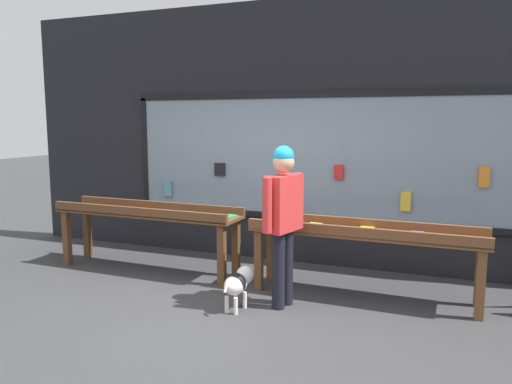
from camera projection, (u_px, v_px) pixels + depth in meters
ground_plane at (204, 316)px, 5.18m from camera, size 40.00×40.00×0.00m
shopfront_facade at (283, 135)px, 7.11m from camera, size 8.34×0.29×3.67m
display_table_left at (147, 218)px, 6.69m from camera, size 2.64×0.63×0.91m
display_table_right at (365, 238)px, 5.65m from camera, size 2.64×0.62×0.87m
person_browsing at (283, 213)px, 5.33m from camera, size 0.33×0.67×1.76m
small_dog at (238, 283)px, 5.35m from camera, size 0.25×0.56×0.43m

